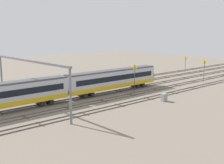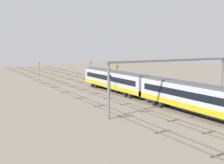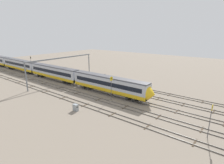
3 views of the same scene
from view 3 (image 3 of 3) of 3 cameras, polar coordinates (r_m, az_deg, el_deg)
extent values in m
plane|color=gray|center=(51.39, -3.94, -3.04)|extent=(191.52, 191.52, 0.00)
cube|color=#59544C|center=(44.71, -12.79, -6.19)|extent=(175.52, 0.07, 0.16)
cube|color=#59544C|center=(45.55, -11.40, -5.69)|extent=(175.52, 0.07, 0.16)
cube|color=#473828|center=(75.29, -30.09, 0.89)|extent=(0.24, 2.40, 0.08)
cube|color=#473828|center=(68.11, -27.50, -0.11)|extent=(0.24, 2.40, 0.08)
cube|color=#473828|center=(61.13, -24.30, -1.35)|extent=(0.24, 2.40, 0.08)
cube|color=#473828|center=(54.42, -20.29, -2.89)|extent=(0.24, 2.40, 0.08)
cube|color=#473828|center=(48.10, -15.18, -4.83)|extent=(0.24, 2.40, 0.08)
cube|color=#473828|center=(42.35, -8.55, -7.27)|extent=(0.24, 2.40, 0.08)
cube|color=#473828|center=(37.42, 0.08, -10.26)|extent=(0.24, 2.40, 0.08)
cube|color=#473828|center=(33.68, 11.19, -13.69)|extent=(0.24, 2.40, 0.08)
cube|color=#473828|center=(31.56, 24.79, -17.10)|extent=(0.24, 2.40, 0.08)
cube|color=#59544C|center=(47.64, -8.36, -4.59)|extent=(175.52, 0.07, 0.16)
cube|color=#59544C|center=(48.58, -7.14, -4.14)|extent=(175.52, 0.07, 0.16)
cube|color=#473828|center=(91.58, -31.22, 3.00)|extent=(0.24, 2.40, 0.08)
cube|color=#473828|center=(84.28, -29.22, 2.37)|extent=(0.24, 2.40, 0.08)
cube|color=#473828|center=(77.11, -26.84, 1.62)|extent=(0.24, 2.40, 0.08)
cube|color=#473828|center=(70.12, -23.99, 0.72)|extent=(0.24, 2.40, 0.08)
cube|color=#473828|center=(63.36, -20.52, -0.39)|extent=(0.24, 2.40, 0.08)
cube|color=#473828|center=(56.92, -16.24, -1.75)|extent=(0.24, 2.40, 0.08)
cube|color=#473828|center=(50.91, -10.90, -3.43)|extent=(0.24, 2.40, 0.08)
cube|color=#473828|center=(45.51, -4.19, -5.49)|extent=(0.24, 2.40, 0.08)
cube|color=#473828|center=(40.97, 4.22, -7.94)|extent=(0.24, 2.40, 0.08)
cube|color=#473828|center=(37.58, 14.57, -10.68)|extent=(0.24, 2.40, 0.08)
cube|color=#473828|center=(35.69, 26.67, -13.40)|extent=(0.24, 2.40, 0.08)
cube|color=#59544C|center=(50.86, -4.48, -3.16)|extent=(175.52, 0.07, 0.16)
cube|color=#59544C|center=(51.87, -3.41, -2.76)|extent=(175.52, 0.07, 0.16)
cube|color=#473828|center=(106.14, -31.63, 4.37)|extent=(0.24, 2.40, 0.08)
cube|color=#473828|center=(98.05, -29.76, 3.89)|extent=(0.24, 2.40, 0.08)
cube|color=#473828|center=(90.10, -27.57, 3.32)|extent=(0.24, 2.40, 0.08)
cube|color=#473828|center=(82.31, -24.97, 2.63)|extent=(0.24, 2.40, 0.08)
cube|color=#473828|center=(74.74, -21.83, 1.80)|extent=(0.24, 2.40, 0.08)
cube|color=#473828|center=(67.47, -18.00, 0.77)|extent=(0.24, 2.40, 0.08)
cube|color=#473828|center=(60.59, -13.28, -0.50)|extent=(0.24, 2.40, 0.08)
cube|color=#473828|center=(54.27, -7.40, -2.08)|extent=(0.24, 2.40, 0.08)
cube|color=#473828|center=(48.71, -0.07, -4.01)|extent=(0.24, 2.40, 0.08)
cube|color=#473828|center=(44.21, 9.00, -6.29)|extent=(0.24, 2.40, 0.08)
cube|color=#473828|center=(41.11, 19.86, -8.79)|extent=(0.24, 2.40, 0.08)
cube|color=#473828|center=(39.74, 32.12, -11.20)|extent=(0.24, 2.40, 0.08)
cube|color=#59544C|center=(54.31, -1.08, -1.89)|extent=(175.52, 0.07, 0.16)
cube|color=#59544C|center=(55.38, -0.15, -1.54)|extent=(175.52, 0.07, 0.16)
cube|color=#473828|center=(119.42, -31.69, 5.36)|extent=(0.24, 2.40, 0.08)
cube|color=#473828|center=(113.61, -30.54, 5.11)|extent=(0.24, 2.40, 0.08)
cube|color=#473828|center=(107.86, -29.27, 4.84)|extent=(0.24, 2.40, 0.08)
cube|color=#473828|center=(102.18, -27.86, 4.53)|extent=(0.24, 2.40, 0.08)
cube|color=#473828|center=(96.56, -26.29, 4.19)|extent=(0.24, 2.40, 0.08)
cube|color=#473828|center=(91.03, -24.53, 3.79)|extent=(0.24, 2.40, 0.08)
cube|color=#473828|center=(85.60, -22.54, 3.34)|extent=(0.24, 2.40, 0.08)
cube|color=#473828|center=(80.29, -20.29, 2.83)|extent=(0.24, 2.40, 0.08)
cube|color=#473828|center=(75.13, -17.73, 2.24)|extent=(0.24, 2.40, 0.08)
cube|color=#473828|center=(70.15, -14.80, 1.56)|extent=(0.24, 2.40, 0.08)
cube|color=#473828|center=(65.40, -11.43, 0.78)|extent=(0.24, 2.40, 0.08)
cube|color=#473828|center=(60.92, -7.56, -0.13)|extent=(0.24, 2.40, 0.08)
cube|color=#473828|center=(56.77, -3.09, -1.18)|extent=(0.24, 2.40, 0.08)
cube|color=#473828|center=(53.05, 2.04, -2.37)|extent=(0.24, 2.40, 0.08)
cube|color=#473828|center=(49.84, 7.90, -3.70)|extent=(0.24, 2.40, 0.08)
cube|color=#473828|center=(47.25, 14.51, -5.16)|extent=(0.24, 2.40, 0.08)
cube|color=#473828|center=(45.38, 21.80, -6.67)|extent=(0.24, 2.40, 0.08)
cube|color=#473828|center=(44.33, 29.62, -8.17)|extent=(0.24, 2.40, 0.08)
cube|color=#59544C|center=(57.95, 1.89, -0.78)|extent=(175.52, 0.07, 0.16)
cube|color=#59544C|center=(59.07, 2.71, -0.47)|extent=(175.52, 0.07, 0.16)
cube|color=#473828|center=(125.94, -30.53, 5.93)|extent=(0.24, 2.40, 0.08)
cube|color=#473828|center=(118.28, -28.99, 5.65)|extent=(0.24, 2.40, 0.08)
cube|color=#473828|center=(110.71, -27.23, 5.33)|extent=(0.24, 2.40, 0.08)
cube|color=#473828|center=(103.27, -25.22, 4.95)|extent=(0.24, 2.40, 0.08)
cube|color=#473828|center=(95.97, -22.91, 4.51)|extent=(0.24, 2.40, 0.08)
cube|color=#473828|center=(88.86, -20.22, 3.98)|extent=(0.24, 2.40, 0.08)
cube|color=#473828|center=(81.99, -17.08, 3.36)|extent=(0.24, 2.40, 0.08)
cube|color=#473828|center=(75.42, -13.39, 2.61)|extent=(0.24, 2.40, 0.08)
cube|color=#473828|center=(69.24, -9.02, 1.71)|extent=(0.24, 2.40, 0.08)
cube|color=#473828|center=(63.56, -3.83, 0.63)|extent=(0.24, 2.40, 0.08)
cube|color=#473828|center=(58.52, 2.30, -0.66)|extent=(0.24, 2.40, 0.08)
cube|color=#473828|center=(54.31, 9.49, -2.15)|extent=(0.24, 2.40, 0.08)
cube|color=#473828|center=(51.12, 17.75, -3.82)|extent=(0.24, 2.40, 0.08)
cube|color=#473828|center=(49.17, 26.91, -5.58)|extent=(0.24, 2.40, 0.08)
cube|color=#B7BCC6|center=(48.53, -1.14, -0.59)|extent=(24.00, 2.90, 3.60)
cube|color=gold|center=(48.92, -1.13, -2.11)|extent=(24.00, 2.94, 0.90)
cube|color=#4C4C51|center=(48.02, -1.15, 1.64)|extent=(24.00, 2.50, 0.30)
cube|color=black|center=(47.33, -2.25, -0.48)|extent=(22.00, 0.04, 1.10)
cube|color=black|center=(49.51, -0.08, 0.26)|extent=(22.00, 0.04, 1.10)
cylinder|color=black|center=(54.76, -8.13, -1.32)|extent=(0.90, 2.70, 0.90)
cylinder|color=black|center=(53.52, -6.78, -1.67)|extent=(0.90, 2.70, 0.90)
cylinder|color=black|center=(45.48, 5.56, -4.77)|extent=(0.90, 2.70, 0.90)
cylinder|color=black|center=(44.61, 7.51, -5.24)|extent=(0.90, 2.70, 0.90)
cube|color=#B7BCC6|center=(66.54, -18.01, 3.07)|extent=(24.00, 2.90, 3.60)
cube|color=gold|center=(66.82, -17.92, 1.94)|extent=(24.00, 2.94, 0.90)
cube|color=#4C4C51|center=(66.17, -18.15, 4.72)|extent=(24.00, 2.50, 0.30)
cube|color=black|center=(65.66, -19.09, 3.20)|extent=(22.00, 0.04, 1.10)
cube|color=black|center=(67.26, -17.02, 3.65)|extent=(22.00, 0.04, 1.10)
cylinder|color=black|center=(74.13, -21.64, 2.16)|extent=(0.90, 2.70, 0.90)
cylinder|color=black|center=(72.62, -20.91, 1.97)|extent=(0.90, 2.70, 0.90)
cylinder|color=black|center=(61.68, -14.26, 0.26)|extent=(0.90, 2.70, 0.90)
cylinder|color=black|center=(60.30, -13.20, -0.01)|extent=(0.90, 2.70, 0.90)
cube|color=#B7BCC6|center=(87.91, -27.27, 4.97)|extent=(24.00, 2.90, 3.60)
cube|color=gold|center=(88.13, -27.16, 4.11)|extent=(24.00, 2.94, 0.90)
cube|color=#4C4C51|center=(87.64, -27.43, 6.22)|extent=(24.00, 2.50, 0.30)
cube|color=black|center=(87.26, -28.16, 5.08)|extent=(22.00, 0.04, 1.10)
cube|color=black|center=(88.46, -26.45, 5.41)|extent=(22.00, 0.04, 1.10)
cylinder|color=black|center=(96.04, -29.32, 4.10)|extent=(0.90, 2.70, 0.90)
cylinder|color=black|center=(94.40, -28.88, 3.99)|extent=(0.90, 2.70, 0.90)
cylinder|color=black|center=(82.28, -25.04, 3.03)|extent=(0.90, 2.70, 0.90)
cylinder|color=black|center=(80.70, -24.44, 2.88)|extent=(0.90, 2.70, 0.90)
cube|color=black|center=(111.16, -32.17, 6.41)|extent=(22.00, 0.04, 1.10)
cylinder|color=black|center=(104.72, -31.38, 4.60)|extent=(0.90, 2.70, 0.90)
cylinder|color=black|center=(103.05, -31.02, 4.51)|extent=(0.90, 2.70, 0.90)
cone|color=gold|center=(42.09, 12.57, -3.78)|extent=(1.60, 3.24, 3.24)
cylinder|color=slate|center=(55.91, -25.65, 1.27)|extent=(0.36, 0.36, 8.09)
cylinder|color=slate|center=(70.21, -7.32, 5.31)|extent=(0.36, 0.36, 8.09)
cube|color=slate|center=(61.54, -15.74, 7.41)|extent=(0.40, 25.51, 0.35)
cylinder|color=#4C4C51|center=(44.11, -0.25, -2.08)|extent=(0.12, 0.12, 5.97)
cylinder|color=yellow|center=(43.39, -0.22, 1.04)|extent=(0.05, 1.09, 1.09)
cube|color=black|center=(43.38, -0.19, 1.04)|extent=(0.02, 0.49, 0.12)
cylinder|color=#4C4C51|center=(32.57, 28.68, -10.97)|extent=(0.12, 0.12, 5.67)
cylinder|color=yellow|center=(31.66, 29.30, -7.10)|extent=(0.05, 1.02, 1.02)
cube|color=black|center=(31.65, 29.36, -7.11)|extent=(0.02, 0.46, 0.12)
cylinder|color=#4C4C51|center=(96.17, -24.33, 5.62)|extent=(0.14, 0.14, 4.18)
cube|color=black|center=(95.83, -24.50, 7.11)|extent=(0.20, 0.32, 0.90)
sphere|color=yellow|center=(95.71, -24.49, 7.23)|extent=(0.20, 0.20, 0.20)
sphere|color=#262626|center=(95.75, -24.46, 6.99)|extent=(0.20, 0.20, 0.20)
cylinder|color=#4C4C51|center=(53.29, -2.31, -0.30)|extent=(0.14, 0.14, 3.62)
cube|color=black|center=(52.72, -2.33, 2.06)|extent=(0.20, 0.32, 0.90)
sphere|color=yellow|center=(52.60, -2.24, 2.25)|extent=(0.20, 0.20, 0.20)
sphere|color=#262626|center=(52.70, -2.24, 1.83)|extent=(0.20, 0.20, 0.20)
cube|color=gray|center=(39.64, -11.51, -7.96)|extent=(1.18, 0.70, 1.47)
cube|color=#333333|center=(39.14, -10.95, -7.90)|extent=(0.02, 0.49, 0.24)
camera|label=1|loc=(72.66, -60.53, 5.36)|focal=46.68mm
camera|label=2|loc=(106.81, -13.08, 12.09)|focal=43.20mm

